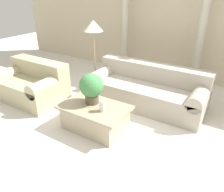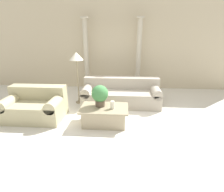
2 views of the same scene
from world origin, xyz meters
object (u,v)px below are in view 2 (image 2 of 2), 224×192
sofa_long (121,94)px  potted_plant (100,95)px  floor_lamp (76,59)px  coffee_table (104,115)px  loveseat (35,105)px

sofa_long → potted_plant: bearing=-111.7°
potted_plant → floor_lamp: (-0.84, 1.22, 0.65)m
sofa_long → coffee_table: sofa_long is taller
floor_lamp → potted_plant: bearing=-55.5°
floor_lamp → coffee_table: bearing=-53.9°
potted_plant → floor_lamp: floor_lamp is taller
coffee_table → floor_lamp: (-0.95, 1.30, 1.14)m
sofa_long → coffee_table: size_ratio=2.05×
potted_plant → loveseat: bearing=175.7°
loveseat → potted_plant: 1.73m
coffee_table → potted_plant: (-0.11, 0.08, 0.49)m
sofa_long → coffee_table: 1.33m
sofa_long → floor_lamp: 1.68m
floor_lamp → loveseat: bearing=-127.8°
coffee_table → sofa_long: bearing=73.8°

